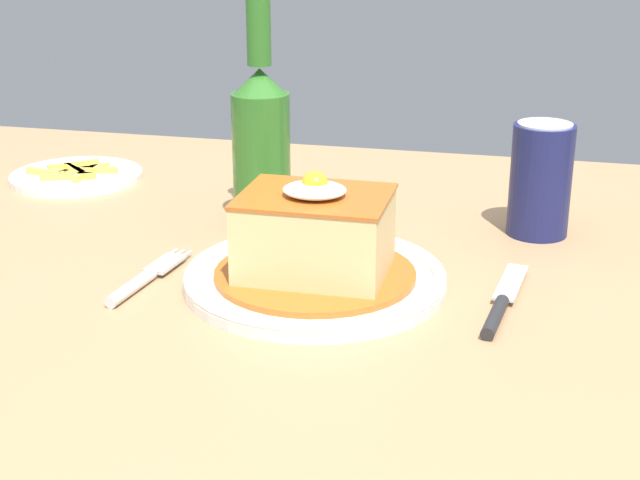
{
  "coord_description": "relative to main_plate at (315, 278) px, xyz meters",
  "views": [
    {
      "loc": [
        0.17,
        -0.85,
        1.09
      ],
      "look_at": [
        -0.02,
        -0.03,
        0.79
      ],
      "focal_mm": 52.45,
      "sensor_mm": 36.0,
      "label": 1
    }
  ],
  "objects": [
    {
      "name": "knife",
      "position": [
        0.17,
        -0.02,
        -0.0
      ],
      "size": [
        0.03,
        0.17,
        0.01
      ],
      "color": "#262628",
      "rests_on": "dining_table"
    },
    {
      "name": "main_plate",
      "position": [
        0.0,
        0.0,
        0.0
      ],
      "size": [
        0.25,
        0.25,
        0.02
      ],
      "color": "white",
      "rests_on": "dining_table"
    },
    {
      "name": "fork",
      "position": [
        -0.16,
        -0.04,
        -0.0
      ],
      "size": [
        0.03,
        0.14,
        0.01
      ],
      "color": "silver",
      "rests_on": "dining_table"
    },
    {
      "name": "sandwich_meal",
      "position": [
        0.0,
        -0.0,
        0.04
      ],
      "size": [
        0.19,
        0.19,
        0.1
      ],
      "color": "#B75B1E",
      "rests_on": "main_plate"
    },
    {
      "name": "soda_can",
      "position": [
        0.2,
        0.2,
        0.05
      ],
      "size": [
        0.07,
        0.07,
        0.12
      ],
      "color": "#191E51",
      "rests_on": "dining_table"
    },
    {
      "name": "side_plate_fries",
      "position": [
        -0.39,
        0.27,
        -0.0
      ],
      "size": [
        0.17,
        0.17,
        0.02
      ],
      "color": "white",
      "rests_on": "dining_table"
    },
    {
      "name": "beer_bottle_green",
      "position": [
        -0.1,
        0.16,
        0.09
      ],
      "size": [
        0.06,
        0.06,
        0.27
      ],
      "color": "#2D6B23",
      "rests_on": "dining_table"
    },
    {
      "name": "dining_table",
      "position": [
        0.02,
        0.05,
        -0.1
      ],
      "size": [
        1.47,
        0.94,
        0.75
      ],
      "color": "#A87F56",
      "rests_on": "ground_plane"
    }
  ]
}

